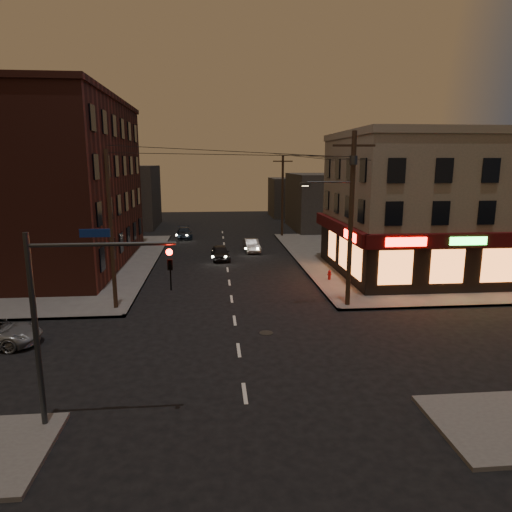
{
  "coord_description": "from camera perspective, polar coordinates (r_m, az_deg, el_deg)",
  "views": [
    {
      "loc": [
        -1.02,
        -19.56,
        8.44
      ],
      "look_at": [
        1.33,
        5.77,
        3.2
      ],
      "focal_mm": 32.0,
      "sensor_mm": 36.0,
      "label": 1
    }
  ],
  "objects": [
    {
      "name": "utility_pole_main",
      "position": [
        26.64,
        11.59,
        5.63
      ],
      "size": [
        4.2,
        0.44,
        10.0
      ],
      "color": "#382619",
      "rests_on": "sidewalk_ne"
    },
    {
      "name": "utility_pole_west",
      "position": [
        26.96,
        -17.66,
        3.01
      ],
      "size": [
        0.24,
        0.24,
        9.0
      ],
      "primitive_type": "cylinder",
      "color": "#382619",
      "rests_on": "sidewalk_nw"
    },
    {
      "name": "sedan_near",
      "position": [
        40.22,
        -4.47,
        0.41
      ],
      "size": [
        1.78,
        3.81,
        1.26
      ],
      "primitive_type": "imported",
      "rotation": [
        0.0,
        0.0,
        0.08
      ],
      "color": "black",
      "rests_on": "ground"
    },
    {
      "name": "bg_building_nw",
      "position": [
        62.87,
        -16.41,
        7.12
      ],
      "size": [
        9.0,
        10.0,
        8.0
      ],
      "primitive_type": "cube",
      "color": "#3F3D3A",
      "rests_on": "ground"
    },
    {
      "name": "brick_apartment",
      "position": [
        40.88,
        -24.82,
        8.07
      ],
      "size": [
        12.0,
        20.0,
        13.0
      ],
      "primitive_type": "cube",
      "color": "#4C2018",
      "rests_on": "sidewalk_nw"
    },
    {
      "name": "utility_pole_far",
      "position": [
        52.28,
        3.33,
        7.47
      ],
      "size": [
        0.26,
        0.26,
        9.0
      ],
      "primitive_type": "cylinder",
      "color": "#382619",
      "rests_on": "sidewalk_ne"
    },
    {
      "name": "sidewalk_nw",
      "position": [
        42.95,
        -28.48,
        -1.02
      ],
      "size": [
        24.0,
        28.0,
        0.15
      ],
      "primitive_type": "cube",
      "color": "#514F4C",
      "rests_on": "ground"
    },
    {
      "name": "sedan_far",
      "position": [
        52.36,
        -8.93,
        2.87
      ],
      "size": [
        2.03,
        4.18,
        1.17
      ],
      "primitive_type": "imported",
      "rotation": [
        0.0,
        0.0,
        0.1
      ],
      "color": "#182230",
      "rests_on": "ground"
    },
    {
      "name": "bg_building_ne_b",
      "position": [
        72.94,
        5.03,
        7.32
      ],
      "size": [
        8.0,
        8.0,
        6.0
      ],
      "primitive_type": "cube",
      "color": "#3F3D3A",
      "rests_on": "ground"
    },
    {
      "name": "sedan_mid",
      "position": [
        43.79,
        -0.56,
        1.33
      ],
      "size": [
        1.54,
        3.73,
        1.2
      ],
      "primitive_type": "imported",
      "rotation": [
        0.0,
        0.0,
        0.08
      ],
      "color": "slate",
      "rests_on": "ground"
    },
    {
      "name": "pizza_building",
      "position": [
        37.22,
        21.93,
        6.04
      ],
      "size": [
        15.85,
        12.85,
        10.5
      ],
      "color": "gray",
      "rests_on": "sidewalk_ne"
    },
    {
      "name": "ground",
      "position": [
        21.33,
        -2.18,
        -11.68
      ],
      "size": [
        120.0,
        120.0,
        0.0
      ],
      "primitive_type": "plane",
      "color": "black",
      "rests_on": "ground"
    },
    {
      "name": "sidewalk_ne",
      "position": [
        43.8,
        20.54,
        -0.12
      ],
      "size": [
        24.0,
        28.0,
        0.15
      ],
      "primitive_type": "cube",
      "color": "#514F4C",
      "rests_on": "ground"
    },
    {
      "name": "traffic_signal",
      "position": [
        15.29,
        -22.48,
        -5.55
      ],
      "size": [
        4.49,
        0.32,
        6.47
      ],
      "color": "#333538",
      "rests_on": "ground"
    },
    {
      "name": "fire_hydrant",
      "position": [
        33.24,
        9.16,
        -2.29
      ],
      "size": [
        0.31,
        0.31,
        0.69
      ],
      "rotation": [
        0.0,
        0.0,
        0.33
      ],
      "color": "maroon",
      "rests_on": "sidewalk_ne"
    },
    {
      "name": "bg_building_ne_a",
      "position": [
        59.69,
        9.35,
        6.74
      ],
      "size": [
        10.0,
        12.0,
        7.0
      ],
      "primitive_type": "cube",
      "color": "#3F3D3A",
      "rests_on": "ground"
    }
  ]
}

